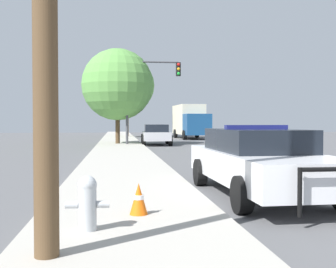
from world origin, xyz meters
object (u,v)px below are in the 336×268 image
police_car (259,160)px  box_truck (190,121)px  car_background_midblock (156,134)px  tree_sidewalk_far (127,85)px  traffic_light (148,85)px  tree_sidewalk_mid (118,85)px  fire_hydrant (87,201)px  traffic_cone (139,199)px

police_car → box_truck: box_truck is taller
police_car → car_background_midblock: size_ratio=1.28×
box_truck → tree_sidewalk_far: size_ratio=0.94×
traffic_light → tree_sidewalk_far: bearing=93.6°
tree_sidewalk_mid → police_car: bearing=-81.5°
tree_sidewalk_far → tree_sidewalk_mid: bearing=-94.0°
fire_hydrant → tree_sidewalk_far: size_ratio=0.09×
police_car → traffic_light: size_ratio=0.99×
police_car → box_truck: bearing=-98.5°
tree_sidewalk_mid → tree_sidewalk_far: tree_sidewalk_far is taller
police_car → traffic_cone: size_ratio=11.06×
fire_hydrant → box_truck: box_truck is taller
fire_hydrant → traffic_cone: 1.16m
box_truck → tree_sidewalk_far: (-5.86, 3.42, 3.59)m
police_car → car_background_midblock: police_car is taller
fire_hydrant → traffic_light: size_ratio=0.13×
fire_hydrant → tree_sidewalk_far: bearing=87.7°
traffic_light → police_car: bearing=-87.0°
traffic_cone → police_car: bearing=38.2°
fire_hydrant → car_background_midblock: car_background_midblock is taller
police_car → traffic_cone: police_car is taller
box_truck → tree_sidewalk_mid: size_ratio=1.18×
box_truck → car_background_midblock: bearing=66.3°
fire_hydrant → traffic_cone: (0.73, 0.89, -0.14)m
police_car → fire_hydrant: 4.58m
police_car → fire_hydrant: bearing=40.0°
tree_sidewalk_far → traffic_light: bearing=-86.4°
car_background_midblock → box_truck: box_truck is taller
police_car → traffic_light: bearing=-88.2°
car_background_midblock → tree_sidewalk_far: tree_sidewalk_far is taller
traffic_light → car_background_midblock: 3.48m
traffic_light → traffic_cone: 21.35m
police_car → box_truck: size_ratio=0.73×
tree_sidewalk_mid → traffic_cone: 22.26m
car_background_midblock → traffic_cone: (-2.35, -22.01, -0.37)m
traffic_light → tree_sidewalk_far: tree_sidewalk_far is taller
box_truck → tree_sidewalk_far: tree_sidewalk_far is taller
traffic_light → tree_sidewalk_mid: 2.20m
box_truck → traffic_cone: box_truck is taller
police_car → tree_sidewalk_mid: bearing=-82.7°
car_background_midblock → traffic_cone: size_ratio=8.65×
tree_sidewalk_far → fire_hydrant: bearing=-92.3°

